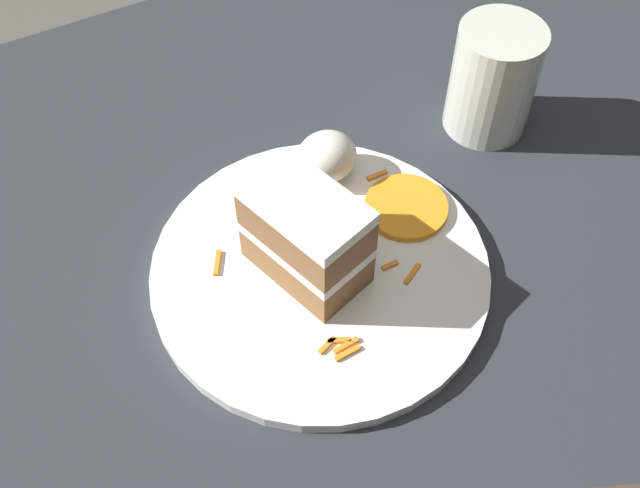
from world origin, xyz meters
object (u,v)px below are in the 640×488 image
plate (320,270)px  cake_slice (306,235)px  cream_dollop (327,157)px  orange_garnish (406,207)px  drinking_glass (492,86)px

plate → cake_slice: (0.01, -0.00, 0.05)m
cream_dollop → orange_garnish: cream_dollop is taller
plate → drinking_glass: drinking_glass is taller
plate → cake_slice: size_ratio=2.58×
cream_dollop → orange_garnish: 0.08m
cream_dollop → drinking_glass: size_ratio=0.50×
drinking_glass → orange_garnish: bearing=26.6°
plate → cake_slice: 0.05m
drinking_glass → cream_dollop: bearing=-1.3°
orange_garnish → plate: bearing=10.3°
plate → orange_garnish: orange_garnish is taller
cake_slice → drinking_glass: (-0.24, -0.08, -0.01)m
orange_garnish → drinking_glass: drinking_glass is taller
plate → cake_slice: cake_slice is taller
cream_dollop → drinking_glass: 0.17m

